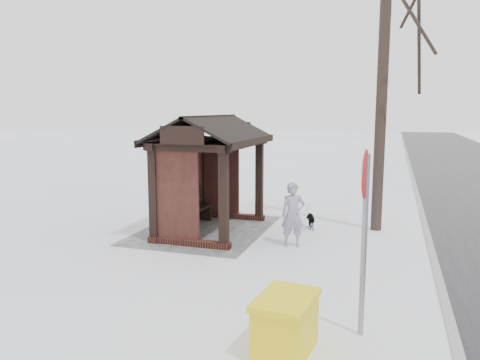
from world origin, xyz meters
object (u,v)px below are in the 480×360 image
grit_bin (286,324)px  road_sign (364,206)px  pedestrian (293,215)px  dog (309,220)px  bus_shelter (205,150)px

grit_bin → road_sign: 1.96m
pedestrian → grit_bin: size_ratio=1.40×
grit_bin → dog: bearing=-167.0°
bus_shelter → grit_bin: 6.83m
bus_shelter → grit_bin: bearing=31.5°
pedestrian → road_sign: (4.05, 1.84, 1.14)m
pedestrian → dog: pedestrian is taller
bus_shelter → road_sign: bus_shelter is taller
grit_bin → road_sign: (-0.85, 0.91, 1.51)m
dog → grit_bin: 6.71m
dog → road_sign: bearing=-93.2°
pedestrian → dog: 1.83m
road_sign → dog: bearing=-161.8°
grit_bin → bus_shelter: bearing=-142.6°
road_sign → grit_bin: bearing=-45.5°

